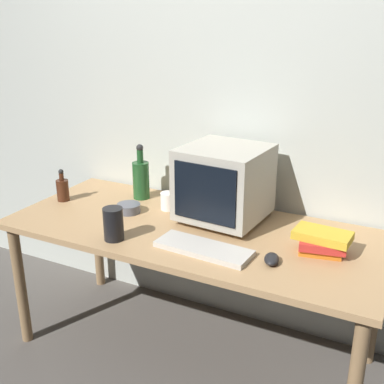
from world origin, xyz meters
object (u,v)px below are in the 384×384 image
Objects in this scene: crt_monitor at (224,183)px; computer_mouse at (272,259)px; bottle_short at (63,189)px; metal_canister at (113,224)px; bottle_tall at (141,178)px; book_stack at (322,242)px; cd_spindle at (129,208)px; keyboard at (203,249)px; mug at (169,201)px.

computer_mouse is at bearing -42.10° from crt_monitor.
metal_canister is at bearing -27.41° from bottle_short.
bottle_tall is 1.26× the size of book_stack.
cd_spindle is (0.41, 0.02, -0.04)m from bottle_short.
metal_canister is at bearing -70.94° from bottle_tall.
keyboard is 0.50m from mug.
bottle_short is (-1.23, 0.17, 0.05)m from computer_mouse.
keyboard is at bearing -43.62° from mug.
book_stack is 0.91m from metal_canister.
metal_canister reaches higher than cd_spindle.
mug reaches higher than cd_spindle.
bottle_short reaches higher than cd_spindle.
book_stack is (0.51, -0.13, -0.14)m from crt_monitor.
keyboard is 1.74× the size of book_stack.
keyboard is at bearing -22.53° from cd_spindle.
cd_spindle is at bearing 161.15° from keyboard.
bottle_short is 1.39m from book_stack.
crt_monitor is at bearing 165.76° from book_stack.
crt_monitor is at bearing 9.03° from bottle_short.
bottle_short is 0.60m from mug.
metal_canister is (-0.70, -0.10, 0.06)m from computer_mouse.
crt_monitor is at bearing 123.50° from computer_mouse.
crt_monitor is at bearing 102.71° from keyboard.
keyboard is at bearing 171.19° from computer_mouse.
mug is (-0.36, 0.35, 0.03)m from keyboard.
crt_monitor is 2.75× the size of metal_canister.
crt_monitor reaches higher than bottle_tall.
bottle_tall is at bearing 168.40° from book_stack.
bottle_tall is at bearing 109.06° from metal_canister.
cd_spindle reaches higher than computer_mouse.
book_stack is at bearing 29.00° from keyboard.
cd_spindle is at bearing 179.68° from book_stack.
keyboard is 3.50× the size of cd_spindle.
bottle_tall is at bearing 141.18° from computer_mouse.
cd_spindle is (0.05, -0.21, -0.09)m from bottle_tall.
crt_monitor is 1.35× the size of bottle_tall.
metal_canister is at bearing -130.31° from crt_monitor.
bottle_tall is at bearing 170.97° from crt_monitor.
book_stack is 2.02× the size of cd_spindle.
bottle_short reaches higher than computer_mouse.
computer_mouse is at bearing -7.94° from bottle_short.
bottle_short is at bearing -170.97° from crt_monitor.
mug is (-0.82, 0.13, -0.01)m from book_stack.
cd_spindle is at bearing -141.72° from mug.
book_stack reaches higher than computer_mouse.
book_stack is at bearing 0.53° from bottle_short.
cd_spindle is at bearing -165.46° from crt_monitor.
bottle_tall is at bearing 160.25° from mug.
book_stack is at bearing 18.59° from metal_canister.
crt_monitor is 0.56m from metal_canister.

